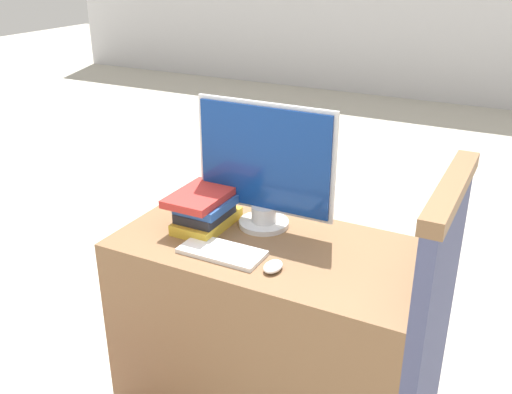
% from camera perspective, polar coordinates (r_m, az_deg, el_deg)
% --- Properties ---
extents(desk, '(1.14, 0.60, 0.76)m').
position_cam_1_polar(desk, '(2.28, 1.40, -13.17)').
color(desk, brown).
rests_on(desk, ground_plane).
extents(carrel_divider, '(0.07, 0.62, 1.12)m').
position_cam_1_polar(carrel_divider, '(2.04, 17.04, -12.90)').
color(carrel_divider, '#474C70').
rests_on(carrel_divider, ground_plane).
extents(monitor, '(0.55, 0.19, 0.49)m').
position_cam_1_polar(monitor, '(2.12, 0.84, 3.04)').
color(monitor, silver).
rests_on(monitor, desk).
extents(keyboard, '(0.30, 0.14, 0.02)m').
position_cam_1_polar(keyboard, '(2.01, -3.43, -5.49)').
color(keyboard, white).
rests_on(keyboard, desk).
extents(mouse, '(0.06, 0.09, 0.03)m').
position_cam_1_polar(mouse, '(1.91, 1.72, -6.96)').
color(mouse, white).
rests_on(mouse, desk).
extents(book_stack, '(0.20, 0.29, 0.14)m').
position_cam_1_polar(book_stack, '(2.18, -5.14, -1.25)').
color(book_stack, gold).
rests_on(book_stack, desk).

